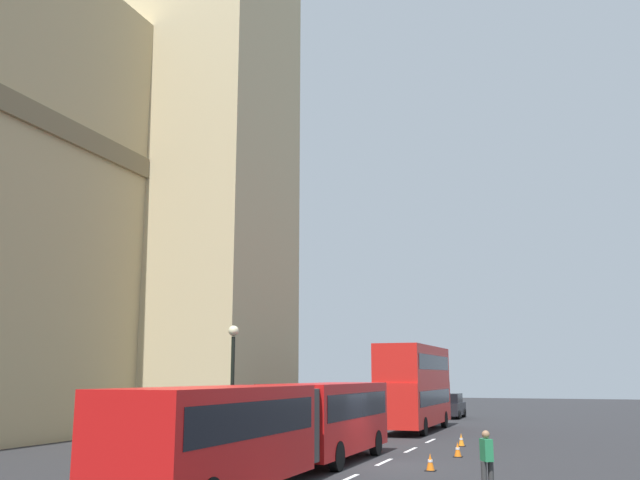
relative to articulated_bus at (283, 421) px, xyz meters
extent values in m
plane|color=#262628|center=(4.18, -1.99, -1.75)|extent=(160.00, 160.00, 0.00)
cube|color=silver|center=(0.52, -1.99, -1.74)|extent=(2.20, 0.16, 0.01)
cube|color=silver|center=(5.12, -1.99, -1.74)|extent=(2.20, 0.16, 0.01)
cube|color=silver|center=(9.72, -1.99, -1.74)|extent=(2.20, 0.16, 0.01)
cube|color=silver|center=(14.32, -1.99, -1.74)|extent=(2.20, 0.16, 0.01)
cube|color=#C6B284|center=(18.92, 14.01, 27.78)|extent=(10.22, 10.22, 59.04)
cube|color=red|center=(4.53, 0.01, -0.10)|extent=(8.17, 2.50, 2.50)
cube|color=black|center=(4.53, 0.01, 0.35)|extent=(7.51, 2.54, 0.90)
cube|color=red|center=(-4.54, 0.01, -0.10)|extent=(8.17, 2.50, 2.50)
cube|color=black|center=(-4.54, 0.01, 0.35)|extent=(7.51, 2.54, 0.90)
cylinder|color=#3F3F3F|center=(0.00, 0.01, -0.10)|extent=(2.38, 2.38, 2.25)
cylinder|color=black|center=(7.14, -1.12, -1.25)|extent=(1.00, 0.30, 1.00)
cylinder|color=black|center=(2.08, -1.12, -1.25)|extent=(1.00, 0.30, 1.00)
cube|color=red|center=(20.22, 0.01, -0.15)|extent=(10.22, 2.50, 2.40)
cube|color=#1E232D|center=(20.22, 0.01, 0.20)|extent=(9.20, 2.54, 0.84)
cube|color=red|center=(20.22, 0.01, 2.10)|extent=(10.02, 2.50, 2.10)
cube|color=#1E232D|center=(20.22, 0.01, 2.20)|extent=(9.20, 2.54, 0.84)
cylinder|color=black|center=(23.49, -1.12, -1.25)|extent=(1.00, 0.30, 1.00)
cylinder|color=black|center=(16.95, -1.12, -1.25)|extent=(1.00, 0.30, 1.00)
cube|color=black|center=(33.55, 0.14, -1.05)|extent=(4.40, 1.80, 0.90)
cube|color=black|center=(33.35, 0.14, -0.25)|extent=(2.46, 1.66, 0.70)
cylinder|color=black|center=(34.96, -0.67, -1.43)|extent=(0.64, 0.30, 0.64)
cylinder|color=black|center=(32.15, -0.67, -1.43)|extent=(0.64, 0.30, 0.64)
cube|color=black|center=(3.27, -4.09, -1.73)|extent=(0.36, 0.36, 0.03)
cone|color=orange|center=(3.27, -4.09, -1.44)|extent=(0.28, 0.28, 0.55)
cylinder|color=white|center=(3.27, -4.09, -1.41)|extent=(0.17, 0.17, 0.08)
cube|color=black|center=(7.70, -4.35, -1.73)|extent=(0.36, 0.36, 0.03)
cone|color=orange|center=(7.70, -4.35, -1.44)|extent=(0.28, 0.28, 0.55)
cylinder|color=white|center=(7.70, -4.35, -1.41)|extent=(0.17, 0.17, 0.08)
cube|color=black|center=(12.08, -3.85, -1.73)|extent=(0.36, 0.36, 0.03)
cone|color=orange|center=(12.08, -3.85, -1.44)|extent=(0.28, 0.28, 0.55)
cylinder|color=white|center=(12.08, -3.85, -1.41)|extent=(0.17, 0.17, 0.08)
cylinder|color=black|center=(5.29, 4.51, -1.60)|extent=(0.32, 0.32, 0.30)
cylinder|color=black|center=(5.29, 4.51, 0.65)|extent=(0.16, 0.16, 4.80)
sphere|color=beige|center=(5.29, 4.51, 3.30)|extent=(0.44, 0.44, 0.44)
cylinder|color=#333333|center=(-0.87, -6.39, -1.32)|extent=(0.16, 0.16, 0.86)
cylinder|color=#333333|center=(-0.77, -6.56, -1.32)|extent=(0.16, 0.16, 0.86)
cube|color=#267F4C|center=(-0.82, -6.47, -0.59)|extent=(0.47, 0.41, 0.60)
sphere|color=#936B4C|center=(-0.82, -6.47, -0.17)|extent=(0.22, 0.22, 0.22)
camera|label=1|loc=(-21.27, -8.87, 1.45)|focal=39.03mm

